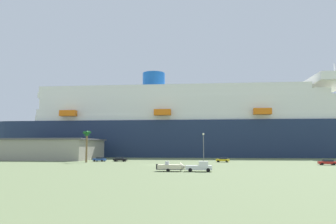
{
  "coord_description": "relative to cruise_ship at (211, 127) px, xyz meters",
  "views": [
    {
      "loc": [
        20.3,
        -89.52,
        5.37
      ],
      "look_at": [
        -2.66,
        41.72,
        20.04
      ],
      "focal_mm": 33.35,
      "sensor_mm": 36.0,
      "label": 1
    }
  ],
  "objects": [
    {
      "name": "ground_plane",
      "position": [
        -14.54,
        -44.81,
        -15.18
      ],
      "size": [
        600.0,
        600.0,
        0.0
      ],
      "primitive_type": "plane",
      "color": "#66754C"
    },
    {
      "name": "cruise_ship",
      "position": [
        0.0,
        0.0,
        0.0
      ],
      "size": [
        240.26,
        50.84,
        52.95
      ],
      "color": "#1E2D4C",
      "rests_on": "ground_plane"
    },
    {
      "name": "terminal_building",
      "position": [
        -67.43,
        -44.9,
        -10.93
      ],
      "size": [
        45.2,
        30.8,
        8.46
      ],
      "color": "gray",
      "rests_on": "ground_plane"
    },
    {
      "name": "pickup_truck",
      "position": [
        0.88,
        -96.91,
        -14.14
      ],
      "size": [
        5.72,
        2.57,
        2.2
      ],
      "color": "white",
      "rests_on": "ground_plane"
    },
    {
      "name": "small_boat_on_trailer",
      "position": [
        -4.92,
        -97.29,
        -14.22
      ],
      "size": [
        7.09,
        2.43,
        2.15
      ],
      "color": "#595960",
      "rests_on": "ground_plane"
    },
    {
      "name": "palm_tree",
      "position": [
        -39.3,
        -65.45,
        -7.09
      ],
      "size": [
        3.21,
        2.88,
        10.6
      ],
      "color": "brown",
      "rests_on": "ground_plane"
    },
    {
      "name": "street_lamp",
      "position": [
        0.5,
        -77.2,
        -9.39
      ],
      "size": [
        0.56,
        0.56,
        9.04
      ],
      "color": "slate",
      "rests_on": "ground_plane"
    },
    {
      "name": "parked_car_black_coupe",
      "position": [
        -30.31,
        -57.14,
        -14.35
      ],
      "size": [
        4.8,
        2.23,
        1.58
      ],
      "color": "black",
      "rests_on": "ground_plane"
    },
    {
      "name": "parked_car_red_hatchback",
      "position": [
        35.32,
        -67.12,
        -14.35
      ],
      "size": [
        4.76,
        2.06,
        1.58
      ],
      "color": "red",
      "rests_on": "ground_plane"
    },
    {
      "name": "parked_car_yellow_taxi",
      "position": [
        5.7,
        -55.79,
        -14.35
      ],
      "size": [
        4.6,
        2.53,
        1.58
      ],
      "color": "yellow",
      "rests_on": "ground_plane"
    },
    {
      "name": "parked_car_blue_suv",
      "position": [
        -37.4,
        -58.53,
        -14.35
      ],
      "size": [
        4.67,
        2.42,
        1.58
      ],
      "color": "#264C99",
      "rests_on": "ground_plane"
    }
  ]
}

